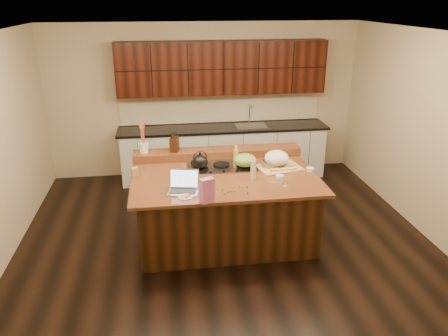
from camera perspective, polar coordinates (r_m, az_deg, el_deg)
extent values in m
cube|color=black|center=(6.09, 0.07, -9.00)|extent=(5.50, 5.00, 0.01)
cube|color=silver|center=(5.27, 0.08, 17.33)|extent=(5.50, 5.00, 0.01)
cube|color=tan|center=(7.93, -2.58, 8.81)|extent=(5.50, 0.01, 2.70)
cube|color=tan|center=(3.29, 6.51, -10.50)|extent=(5.50, 0.01, 2.70)
cube|color=tan|center=(6.51, 24.90, 3.99)|extent=(0.01, 5.00, 2.70)
cube|color=black|center=(5.88, 0.07, -5.26)|extent=(2.22, 1.42, 0.88)
cube|color=black|center=(5.69, 0.07, -1.12)|extent=(2.40, 1.60, 0.04)
cube|color=black|center=(6.31, -0.85, 1.97)|extent=(2.40, 0.30, 0.12)
cube|color=gray|center=(5.95, -0.35, 0.20)|extent=(0.92, 0.52, 0.02)
cylinder|color=black|center=(6.04, -3.34, 0.69)|extent=(0.22, 0.22, 0.03)
cylinder|color=black|center=(6.11, 2.27, 0.98)|extent=(0.22, 0.22, 0.03)
cylinder|color=black|center=(5.79, -3.11, -0.21)|extent=(0.22, 0.22, 0.03)
cylinder|color=black|center=(5.87, 2.73, 0.10)|extent=(0.22, 0.22, 0.03)
cylinder|color=black|center=(5.95, -0.35, 0.40)|extent=(0.22, 0.22, 0.03)
cube|color=silver|center=(7.89, -0.06, 1.97)|extent=(3.60, 0.62, 0.90)
cube|color=black|center=(7.75, -0.06, 5.25)|extent=(3.70, 0.66, 0.04)
cube|color=gray|center=(7.83, 3.58, 5.49)|extent=(0.55, 0.42, 0.01)
cylinder|color=gray|center=(7.95, 3.35, 7.13)|extent=(0.02, 0.02, 0.36)
cube|color=black|center=(7.67, -0.22, 12.97)|extent=(3.60, 0.34, 0.90)
cube|color=tan|center=(7.97, -0.38, 7.80)|extent=(3.60, 0.03, 0.50)
ellipsoid|color=black|center=(5.75, -3.13, 0.80)|extent=(0.21, 0.21, 0.18)
ellipsoid|color=olive|center=(5.84, 2.75, 1.03)|extent=(0.36, 0.36, 0.17)
cube|color=#B7B7BC|center=(5.20, -5.37, -3.15)|extent=(0.40, 0.31, 0.02)
cube|color=black|center=(5.19, -5.37, -3.05)|extent=(0.32, 0.20, 0.00)
cube|color=#B7B7BC|center=(5.26, -5.23, -1.36)|extent=(0.36, 0.14, 0.23)
cube|color=silver|center=(5.25, -5.24, -1.39)|extent=(0.33, 0.12, 0.20)
cylinder|color=gold|center=(5.86, 1.57, 1.18)|extent=(0.07, 0.07, 0.27)
cylinder|color=silver|center=(5.52, 3.84, -0.28)|extent=(0.07, 0.07, 0.25)
cube|color=tan|center=(5.93, 7.23, 0.01)|extent=(0.64, 0.52, 0.03)
ellipsoid|color=white|center=(5.96, 6.89, 1.31)|extent=(0.33, 0.33, 0.20)
cube|color=#EDD872|center=(5.77, 6.60, -0.26)|extent=(0.12, 0.03, 0.03)
cube|color=#EDD872|center=(5.80, 7.78, -0.19)|extent=(0.12, 0.03, 0.03)
cube|color=#EDD872|center=(5.84, 8.95, -0.13)|extent=(0.12, 0.03, 0.03)
cylinder|color=gray|center=(5.94, 8.44, 0.17)|extent=(0.22, 0.09, 0.01)
cylinder|color=white|center=(5.61, 7.29, -1.18)|extent=(0.12, 0.12, 0.04)
cylinder|color=white|center=(5.92, 11.17, -0.18)|extent=(0.11, 0.11, 0.04)
cylinder|color=white|center=(5.98, 5.56, 0.37)|extent=(0.13, 0.13, 0.04)
cylinder|color=#996B3F|center=(5.95, 6.08, 0.47)|extent=(0.29, 0.29, 0.09)
cone|color=silver|center=(5.46, 7.98, -1.69)|extent=(0.10, 0.10, 0.07)
cube|color=#D865A4|center=(4.90, -2.22, -2.94)|extent=(0.17, 0.14, 0.29)
cylinder|color=white|center=(5.09, -5.00, -3.74)|extent=(0.24, 0.24, 0.01)
cube|color=#C28E44|center=(5.73, -11.56, -0.54)|extent=(0.10, 0.08, 0.12)
cylinder|color=white|center=(6.22, -10.44, 2.61)|extent=(0.16, 0.16, 0.14)
cube|color=black|center=(6.21, -6.50, 3.09)|extent=(0.15, 0.19, 0.20)
ellipsoid|color=red|center=(5.18, 0.52, -3.11)|extent=(0.02, 0.02, 0.02)
ellipsoid|color=#198C26|center=(5.32, 2.02, -2.43)|extent=(0.02, 0.02, 0.02)
ellipsoid|color=red|center=(5.28, -1.40, -2.65)|extent=(0.02, 0.02, 0.02)
ellipsoid|color=#198C26|center=(5.16, -1.61, -3.24)|extent=(0.02, 0.02, 0.02)
ellipsoid|color=red|center=(5.26, -1.78, -2.72)|extent=(0.02, 0.02, 0.02)
ellipsoid|color=#198C26|center=(5.24, -0.87, -2.80)|extent=(0.02, 0.02, 0.02)
ellipsoid|color=red|center=(5.32, 3.06, -2.49)|extent=(0.02, 0.02, 0.02)
ellipsoid|color=#198C26|center=(5.21, 0.89, -2.95)|extent=(0.02, 0.02, 0.02)
ellipsoid|color=red|center=(5.21, -1.35, -2.97)|extent=(0.02, 0.02, 0.02)
ellipsoid|color=#198C26|center=(5.12, 0.01, -3.41)|extent=(0.02, 0.02, 0.02)
ellipsoid|color=red|center=(5.19, 1.38, -3.08)|extent=(0.02, 0.02, 0.02)
ellipsoid|color=#198C26|center=(5.22, -0.23, -2.90)|extent=(0.02, 0.02, 0.02)
ellipsoid|color=red|center=(5.16, 3.13, -3.28)|extent=(0.02, 0.02, 0.02)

